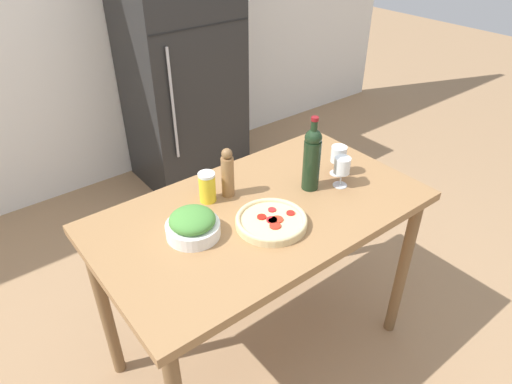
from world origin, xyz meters
TOP-DOWN VIEW (x-y plane):
  - ground_plane at (0.00, 0.00)m, footprint 14.00×14.00m
  - wall_back at (-0.00, 2.12)m, footprint 6.40×0.08m
  - refrigerator at (0.64, 1.75)m, footprint 0.78×0.66m
  - prep_counter at (0.00, 0.00)m, footprint 1.39×0.79m
  - wine_bottle at (0.27, -0.01)m, footprint 0.08×0.08m
  - wine_glass_near at (0.38, -0.08)m, footprint 0.07×0.07m
  - wine_glass_far at (0.45, -0.00)m, footprint 0.07×0.07m
  - pepper_mill at (-0.05, 0.17)m, footprint 0.05×0.05m
  - salad_bowl at (-0.32, 0.02)m, footprint 0.21×0.21m
  - homemade_pizza at (-0.04, -0.11)m, footprint 0.28×0.28m
  - salt_canister at (-0.14, 0.19)m, footprint 0.07×0.07m

SIDE VIEW (x-z plane):
  - ground_plane at x=0.00m, z-range 0.00..0.00m
  - prep_counter at x=0.00m, z-range 0.34..1.24m
  - refrigerator at x=0.64m, z-range 0.00..1.75m
  - homemade_pizza at x=-0.04m, z-range 0.90..0.94m
  - salad_bowl at x=-0.32m, z-range 0.89..1.00m
  - salt_canister at x=-0.14m, z-range 0.90..1.03m
  - wine_glass_near at x=0.38m, z-range 0.92..1.07m
  - wine_glass_far at x=0.45m, z-range 0.92..1.07m
  - pepper_mill at x=-0.05m, z-range 0.89..1.12m
  - wine_bottle at x=0.27m, z-range 0.88..1.22m
  - wall_back at x=0.00m, z-range 0.00..2.60m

